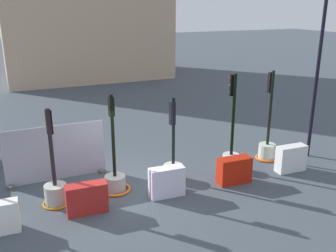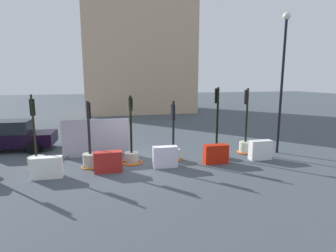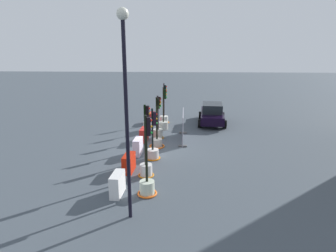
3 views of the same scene
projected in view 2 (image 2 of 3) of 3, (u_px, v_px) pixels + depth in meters
name	position (u px, v px, depth m)	size (l,w,h in m)	color
ground_plane	(134.00, 163.00, 11.71)	(120.00, 120.00, 0.00)	#414A52
traffic_light_1	(36.00, 158.00, 10.80)	(0.68, 0.68, 3.08)	#B1B4A9
traffic_light_2	(90.00, 156.00, 11.15)	(0.78, 0.78, 2.80)	#B0B3A6
traffic_light_3	(132.00, 154.00, 11.72)	(0.92, 0.92, 2.98)	#B3ACA3
traffic_light_4	(173.00, 150.00, 12.17)	(0.80, 0.80, 2.72)	beige
traffic_light_5	(216.00, 145.00, 12.62)	(0.73, 0.73, 3.31)	silver
traffic_light_6	(245.00, 142.00, 13.33)	(0.79, 0.79, 3.24)	beige
construction_barrier_1	(47.00, 168.00, 9.92)	(1.11, 0.43, 0.82)	white
construction_barrier_2	(108.00, 162.00, 10.57)	(1.11, 0.45, 0.84)	#AF221E
construction_barrier_3	(165.00, 157.00, 11.16)	(1.05, 0.43, 0.90)	silver
construction_barrier_4	(216.00, 154.00, 11.70)	(1.08, 0.48, 0.84)	red
construction_barrier_5	(260.00, 150.00, 12.25)	(1.04, 0.44, 0.90)	silver
car_black_sedan	(9.00, 136.00, 13.72)	(4.60, 2.32, 1.57)	black
building_main_facade	(138.00, 54.00, 30.34)	(12.25, 8.38, 13.11)	tan
street_lamp_post	(283.00, 66.00, 12.73)	(0.36, 0.36, 6.75)	black
site_fence_panel	(96.00, 139.00, 12.71)	(3.12, 0.50, 1.80)	#9E9AAB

